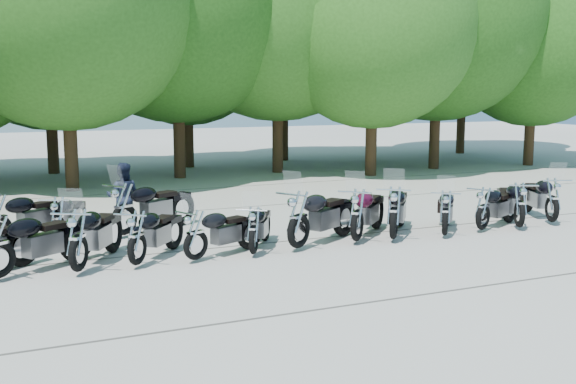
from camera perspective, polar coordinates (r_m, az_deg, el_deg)
name	(u,v)px	position (r m, az deg, el deg)	size (l,w,h in m)	color
ground	(318,256)	(13.61, 2.52, -5.46)	(90.00, 90.00, 0.00)	gray
tree_5	(277,6)	(27.34, -0.91, 15.49)	(9.04, 9.04, 11.10)	#3A2614
tree_6	(373,23)	(26.43, 7.23, 14.01)	(8.00, 8.00, 9.82)	#3A2614
tree_7	(438,14)	(29.28, 12.62, 14.48)	(8.79, 8.79, 10.79)	#3A2614
tree_8	(535,39)	(31.69, 20.15, 12.04)	(7.53, 7.53, 9.25)	#3A2614
tree_11	(47,33)	(28.45, -19.75, 12.55)	(7.56, 7.56, 9.28)	#3A2614
tree_12	(186,32)	(29.43, -8.62, 13.25)	(7.88, 7.88, 9.67)	#3A2614
tree_13	(284,30)	(32.00, -0.38, 13.53)	(8.31, 8.31, 10.20)	#3A2614
tree_14	(374,35)	(32.55, 7.25, 13.01)	(8.02, 8.02, 9.84)	#3A2614
tree_15	(465,17)	(36.74, 14.76, 14.17)	(9.67, 9.67, 11.86)	#3A2614
motorcycle_2	(78,238)	(12.68, -17.38, -3.76)	(0.73, 2.40, 1.36)	black
motorcycle_3	(137,236)	(12.90, -12.69, -3.66)	(0.66, 2.17, 1.23)	black
motorcycle_4	(196,233)	(13.09, -7.83, -3.49)	(0.63, 2.06, 1.16)	black
motorcycle_5	(254,229)	(13.45, -2.93, -3.13)	(0.62, 2.02, 1.14)	black
motorcycle_6	(299,217)	(13.87, 0.91, -2.17)	(0.77, 2.52, 1.43)	black
motorcycle_7	(357,213)	(14.59, 5.88, -1.79)	(0.73, 2.41, 1.36)	#3D081D
motorcycle_8	(394,211)	(14.90, 8.97, -1.59)	(0.75, 2.46, 1.39)	black
motorcycle_9	(446,211)	(15.56, 13.19, -1.60)	(0.66, 2.15, 1.22)	black
motorcycle_10	(483,207)	(16.39, 16.20, -1.22)	(0.65, 2.14, 1.21)	black
motorcycle_11	(520,203)	(16.92, 19.05, -0.91)	(0.69, 2.28, 1.29)	black
motorcycle_12	(553,198)	(17.85, 21.49, -0.51)	(0.71, 2.34, 1.32)	black
motorcycle_14	(58,218)	(15.21, -18.91, -2.12)	(0.64, 2.11, 1.19)	black
motorcycle_15	(124,207)	(15.55, -13.74, -1.27)	(0.76, 2.49, 1.41)	black
rider_1	(123,197)	(16.41, -13.79, -0.39)	(0.79, 0.61, 1.62)	#1B2339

